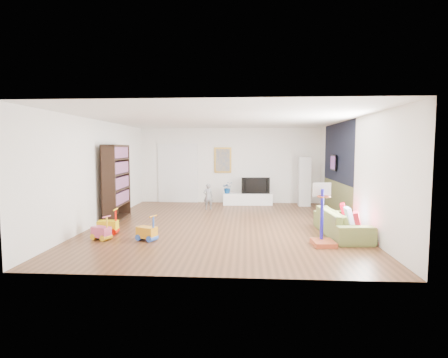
# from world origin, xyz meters

# --- Properties ---
(floor) EXTENTS (6.50, 7.50, 0.00)m
(floor) POSITION_xyz_m (0.00, 0.00, 0.00)
(floor) COLOR brown
(floor) RESTS_ON ground
(ceiling) EXTENTS (6.50, 7.50, 0.00)m
(ceiling) POSITION_xyz_m (0.00, 0.00, 2.70)
(ceiling) COLOR white
(ceiling) RESTS_ON ground
(wall_back) EXTENTS (6.50, 0.00, 2.70)m
(wall_back) POSITION_xyz_m (0.00, 3.75, 1.35)
(wall_back) COLOR white
(wall_back) RESTS_ON ground
(wall_front) EXTENTS (6.50, 0.00, 2.70)m
(wall_front) POSITION_xyz_m (0.00, -3.75, 1.35)
(wall_front) COLOR silver
(wall_front) RESTS_ON ground
(wall_left) EXTENTS (0.00, 7.50, 2.70)m
(wall_left) POSITION_xyz_m (-3.25, 0.00, 1.35)
(wall_left) COLOR white
(wall_left) RESTS_ON ground
(wall_right) EXTENTS (0.00, 7.50, 2.70)m
(wall_right) POSITION_xyz_m (3.25, 0.00, 1.35)
(wall_right) COLOR silver
(wall_right) RESTS_ON ground
(navy_accent) EXTENTS (0.01, 3.20, 1.70)m
(navy_accent) POSITION_xyz_m (3.23, 1.40, 1.85)
(navy_accent) COLOR black
(navy_accent) RESTS_ON wall_right
(olive_wainscot) EXTENTS (0.01, 3.20, 1.00)m
(olive_wainscot) POSITION_xyz_m (3.23, 1.40, 0.50)
(olive_wainscot) COLOR brown
(olive_wainscot) RESTS_ON wall_right
(doorway) EXTENTS (1.45, 0.06, 2.10)m
(doorway) POSITION_xyz_m (-1.90, 3.71, 1.05)
(doorway) COLOR white
(doorway) RESTS_ON ground
(painting_back) EXTENTS (0.62, 0.06, 0.92)m
(painting_back) POSITION_xyz_m (-0.25, 3.71, 1.55)
(painting_back) COLOR gold
(painting_back) RESTS_ON wall_back
(artwork_right) EXTENTS (0.04, 0.56, 0.46)m
(artwork_right) POSITION_xyz_m (3.17, 1.60, 1.55)
(artwork_right) COLOR #7F3F8C
(artwork_right) RESTS_ON wall_right
(media_console) EXTENTS (1.73, 0.51, 0.40)m
(media_console) POSITION_xyz_m (0.65, 3.26, 0.20)
(media_console) COLOR white
(media_console) RESTS_ON ground
(tall_cabinet) EXTENTS (0.40, 0.40, 1.68)m
(tall_cabinet) POSITION_xyz_m (2.59, 3.16, 0.84)
(tall_cabinet) COLOR silver
(tall_cabinet) RESTS_ON ground
(bookshelf) EXTENTS (0.46, 1.43, 2.07)m
(bookshelf) POSITION_xyz_m (-2.97, 0.45, 1.03)
(bookshelf) COLOR black
(bookshelf) RESTS_ON ground
(sofa) EXTENTS (0.89, 2.02, 0.58)m
(sofa) POSITION_xyz_m (2.75, -0.98, 0.29)
(sofa) COLOR olive
(sofa) RESTS_ON ground
(basketball_hoop) EXTENTS (0.47, 0.56, 1.27)m
(basketball_hoop) POSITION_xyz_m (2.16, -1.84, 0.63)
(basketball_hoop) COLOR #AF4828
(basketball_hoop) RESTS_ON ground
(ride_on_yellow) EXTENTS (0.45, 0.29, 0.58)m
(ride_on_yellow) POSITION_xyz_m (-2.58, -1.19, 0.29)
(ride_on_yellow) COLOR yellow
(ride_on_yellow) RESTS_ON ground
(ride_on_orange) EXTENTS (0.48, 0.39, 0.55)m
(ride_on_orange) POSITION_xyz_m (-1.53, -1.68, 0.27)
(ride_on_orange) COLOR orange
(ride_on_orange) RESTS_ON ground
(ride_on_pink) EXTENTS (0.46, 0.38, 0.53)m
(ride_on_pink) POSITION_xyz_m (-2.53, -1.68, 0.26)
(ride_on_pink) COLOR #D24C6E
(ride_on_pink) RESTS_ON ground
(child) EXTENTS (0.35, 0.27, 0.84)m
(child) POSITION_xyz_m (-0.63, 2.20, 0.42)
(child) COLOR gray
(child) RESTS_ON ground
(tv) EXTENTS (0.99, 0.19, 0.57)m
(tv) POSITION_xyz_m (0.92, 3.32, 0.68)
(tv) COLOR black
(tv) RESTS_ON media_console
(vase_plant) EXTENTS (0.41, 0.37, 0.41)m
(vase_plant) POSITION_xyz_m (-0.05, 3.23, 0.60)
(vase_plant) COLOR navy
(vase_plant) RESTS_ON media_console
(pillow_left) EXTENTS (0.21, 0.39, 0.38)m
(pillow_left) POSITION_xyz_m (2.92, -1.55, 0.45)
(pillow_left) COLOR red
(pillow_left) RESTS_ON sofa
(pillow_center) EXTENTS (0.11, 0.37, 0.37)m
(pillow_center) POSITION_xyz_m (2.91, -0.96, 0.45)
(pillow_center) COLOR silver
(pillow_center) RESTS_ON sofa
(pillow_right) EXTENTS (0.20, 0.39, 0.37)m
(pillow_right) POSITION_xyz_m (2.95, -0.40, 0.45)
(pillow_right) COLOR #AA0014
(pillow_right) RESTS_ON sofa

